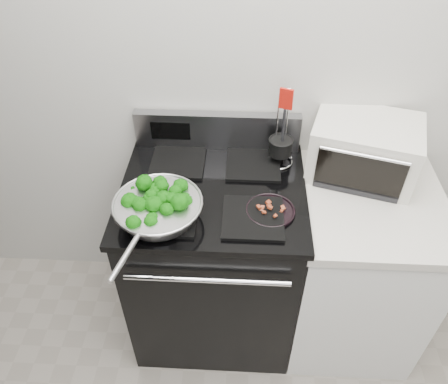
# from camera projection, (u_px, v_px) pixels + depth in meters

# --- Properties ---
(back_wall) EXTENTS (4.00, 0.02, 2.70)m
(back_wall) POSITION_uv_depth(u_px,v_px,m) (289.00, 66.00, 1.82)
(back_wall) COLOR beige
(back_wall) RESTS_ON ground
(gas_range) EXTENTS (0.79, 0.69, 1.13)m
(gas_range) POSITION_uv_depth(u_px,v_px,m) (214.00, 258.00, 2.16)
(gas_range) COLOR black
(gas_range) RESTS_ON floor
(counter) EXTENTS (0.62, 0.68, 0.92)m
(counter) POSITION_uv_depth(u_px,v_px,m) (353.00, 268.00, 2.15)
(counter) COLOR white
(counter) RESTS_ON floor
(skillet) EXTENTS (0.35, 0.55, 0.07)m
(skillet) POSITION_uv_depth(u_px,v_px,m) (158.00, 209.00, 1.68)
(skillet) COLOR silver
(skillet) RESTS_ON gas_range
(broccoli_pile) EXTENTS (0.28, 0.28, 0.10)m
(broccoli_pile) POSITION_uv_depth(u_px,v_px,m) (158.00, 204.00, 1.67)
(broccoli_pile) COLOR #053404
(broccoli_pile) RESTS_ON skillet
(bacon_plate) EXTENTS (0.20, 0.20, 0.04)m
(bacon_plate) POSITION_uv_depth(u_px,v_px,m) (270.00, 209.00, 1.73)
(bacon_plate) COLOR black
(bacon_plate) RESTS_ON gas_range
(utensil_holder) EXTENTS (0.12, 0.12, 0.38)m
(utensil_holder) POSITION_uv_depth(u_px,v_px,m) (280.00, 150.00, 1.94)
(utensil_holder) COLOR silver
(utensil_holder) RESTS_ON gas_range
(toaster_oven) EXTENTS (0.52, 0.44, 0.25)m
(toaster_oven) POSITION_uv_depth(u_px,v_px,m) (364.00, 149.00, 1.90)
(toaster_oven) COLOR silver
(toaster_oven) RESTS_ON counter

